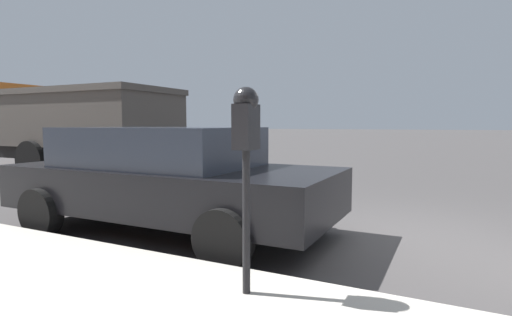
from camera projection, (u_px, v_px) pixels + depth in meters
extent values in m
plane|color=#3D3A3A|center=(408.00, 240.00, 5.08)|extent=(220.00, 220.00, 0.00)
cylinder|color=black|center=(246.00, 222.00, 3.04)|extent=(0.06, 0.06, 1.11)
cube|color=black|center=(246.00, 127.00, 2.98)|extent=(0.20, 0.14, 0.34)
sphere|color=black|center=(246.00, 100.00, 2.96)|extent=(0.19, 0.19, 0.19)
cube|color=#19389E|center=(252.00, 132.00, 3.08)|extent=(0.01, 0.11, 0.12)
cube|color=black|center=(252.00, 117.00, 3.06)|extent=(0.01, 0.10, 0.08)
cube|color=black|center=(171.00, 187.00, 5.46)|extent=(1.91, 4.52, 0.58)
cube|color=#232833|center=(160.00, 147.00, 5.49)|extent=(1.68, 2.53, 0.53)
cylinder|color=black|center=(292.00, 205.00, 5.72)|extent=(0.22, 0.64, 0.64)
cylinder|color=black|center=(223.00, 239.00, 4.02)|extent=(0.22, 0.64, 0.64)
cylinder|color=black|center=(142.00, 191.00, 6.95)|extent=(0.22, 0.64, 0.64)
cylinder|color=black|center=(41.00, 212.00, 5.25)|extent=(0.22, 0.64, 0.64)
cube|color=black|center=(54.00, 150.00, 12.03)|extent=(2.23, 7.99, 0.35)
cube|color=#4C4742|center=(89.00, 121.00, 11.30)|extent=(2.56, 4.97, 1.41)
cube|color=#4C4742|center=(88.00, 93.00, 11.23)|extent=(2.66, 5.07, 0.16)
cylinder|color=black|center=(32.00, 151.00, 14.37)|extent=(0.31, 1.04, 1.04)
cylinder|color=black|center=(33.00, 160.00, 10.58)|extent=(0.31, 1.04, 1.04)
cylinder|color=black|center=(105.00, 154.00, 12.82)|extent=(0.31, 1.04, 1.04)
cylinder|color=black|center=(86.00, 163.00, 9.72)|extent=(0.31, 1.04, 1.04)
cylinder|color=black|center=(154.00, 156.00, 11.96)|extent=(0.31, 1.04, 1.04)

